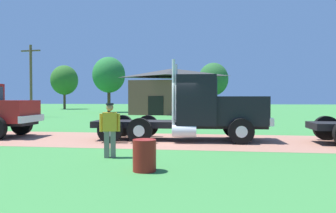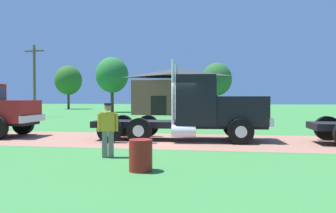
# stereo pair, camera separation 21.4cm
# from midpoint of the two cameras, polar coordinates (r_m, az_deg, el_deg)

# --- Properties ---
(ground_plane) EXTENTS (200.00, 200.00, 0.00)m
(ground_plane) POSITION_cam_midpoint_polar(r_m,az_deg,el_deg) (13.89, -0.16, -6.22)
(ground_plane) COLOR #3A803C
(dirt_track) EXTENTS (120.00, 5.20, 0.01)m
(dirt_track) POSITION_cam_midpoint_polar(r_m,az_deg,el_deg) (13.89, -0.16, -6.21)
(dirt_track) COLOR #A16C58
(dirt_track) RESTS_ON ground_plane
(truck_foreground_white) EXTENTS (7.82, 2.94, 3.50)m
(truck_foreground_white) POSITION_cam_midpoint_polar(r_m,az_deg,el_deg) (13.86, 5.82, -0.74)
(truck_foreground_white) COLOR black
(truck_foreground_white) RESTS_ON ground_plane
(visitor_walking_mid) EXTENTS (0.62, 0.37, 1.71)m
(visitor_walking_mid) POSITION_cam_midpoint_polar(r_m,az_deg,el_deg) (9.92, -11.23, -3.86)
(visitor_walking_mid) COLOR gold
(visitor_walking_mid) RESTS_ON ground_plane
(steel_barrel) EXTENTS (0.60, 0.60, 0.81)m
(steel_barrel) POSITION_cam_midpoint_polar(r_m,az_deg,el_deg) (8.01, -5.12, -8.92)
(steel_barrel) COLOR maroon
(steel_barrel) RESTS_ON ground_plane
(shed_building) EXTENTS (10.26, 6.07, 5.52)m
(shed_building) POSITION_cam_midpoint_polar(r_m,az_deg,el_deg) (37.35, 0.64, 2.62)
(shed_building) COLOR brown
(shed_building) RESTS_ON ground_plane
(utility_pole_near) EXTENTS (2.20, 0.35, 7.41)m
(utility_pole_near) POSITION_cam_midpoint_polar(r_m,az_deg,el_deg) (35.05, -24.03, 4.70)
(utility_pole_near) COLOR brown
(utility_pole_near) RESTS_ON ground_plane
(tree_left) EXTENTS (4.94, 4.94, 8.07)m
(tree_left) POSITION_cam_midpoint_polar(r_m,az_deg,el_deg) (60.63, -18.59, 4.60)
(tree_left) COLOR #513823
(tree_left) RESTS_ON ground_plane
(tree_mid) EXTENTS (4.55, 4.55, 7.74)m
(tree_mid) POSITION_cam_midpoint_polar(r_m,az_deg,el_deg) (44.47, -10.95, 5.69)
(tree_mid) COLOR #513823
(tree_mid) RESTS_ON ground_plane
(tree_right) EXTENTS (5.10, 5.10, 8.07)m
(tree_right) POSITION_cam_midpoint_polar(r_m,az_deg,el_deg) (54.01, 8.21, 4.97)
(tree_right) COLOR #513823
(tree_right) RESTS_ON ground_plane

